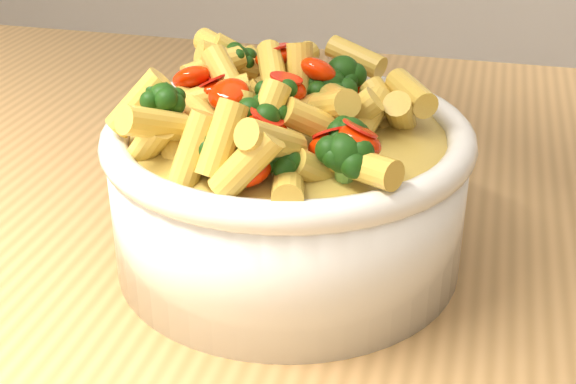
# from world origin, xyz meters

# --- Properties ---
(table) EXTENTS (1.20, 0.80, 0.90)m
(table) POSITION_xyz_m (0.00, 0.00, 0.80)
(table) COLOR tan
(table) RESTS_ON ground
(serving_bowl) EXTENTS (0.22, 0.22, 0.10)m
(serving_bowl) POSITION_xyz_m (-0.09, -0.05, 0.95)
(serving_bowl) COLOR white
(serving_bowl) RESTS_ON table
(pasta_salad) EXTENTS (0.18, 0.18, 0.04)m
(pasta_salad) POSITION_xyz_m (-0.09, -0.05, 1.01)
(pasta_salad) COLOR #E1C747
(pasta_salad) RESTS_ON serving_bowl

